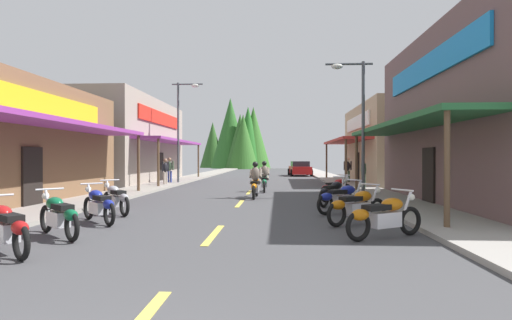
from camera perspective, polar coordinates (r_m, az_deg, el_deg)
name	(u,v)px	position (r m, az deg, el deg)	size (l,w,h in m)	color
ground	(256,185)	(27.04, 0.05, -3.46)	(9.45, 80.02, 0.10)	#424244
sidewalk_left	(169,183)	(27.96, -12.00, -3.12)	(2.23, 80.02, 0.12)	gray
sidewalk_right	(345,183)	(27.35, 12.38, -3.20)	(2.23, 80.02, 0.12)	#9E9991
centerline_dashes	(259,181)	(30.05, 0.36, -2.98)	(0.16, 56.12, 0.01)	#E0C64C
storefront_left_far	(105,141)	(31.18, -20.34, 2.47)	(9.88, 13.36, 5.83)	gray
storefront_right_far	(419,144)	(30.14, 21.88, 2.08)	(10.23, 10.90, 5.34)	tan
streetlamp_left	(182,119)	(27.31, -10.25, 5.67)	(2.03, 0.30, 6.66)	#474C51
streetlamp_right	(356,109)	(18.33, 13.80, 6.99)	(2.03, 0.30, 5.90)	#474C51
motorcycle_parked_right_0	(384,216)	(9.20, 17.48, -7.43)	(1.89, 1.18, 1.04)	black
motorcycle_parked_right_1	(357,206)	(10.93, 13.91, -6.20)	(1.78, 1.36, 1.04)	black
motorcycle_parked_right_2	(343,198)	(12.99, 12.01, -5.16)	(1.79, 1.33, 1.04)	black
motorcycle_parked_right_3	(334,192)	(14.99, 10.80, -4.43)	(1.33, 1.80, 1.04)	black
motorcycle_parked_right_4	(336,189)	(16.74, 11.12, -3.94)	(1.53, 1.64, 1.04)	black
motorcycle_parked_left_0	(6,227)	(8.62, -31.57, -7.99)	(1.75, 1.39, 1.04)	black
motorcycle_parked_left_1	(59,215)	(9.88, -25.86, -6.91)	(1.67, 1.49, 1.04)	black
motorcycle_parked_left_2	(99,205)	(11.62, -21.12, -5.82)	(1.56, 1.60, 1.04)	black
motorcycle_parked_left_3	(116,198)	(13.28, -19.01, -5.05)	(1.50, 1.67, 1.04)	black
rider_cruising_lead	(255,183)	(17.46, -0.09, -3.21)	(0.60, 2.14, 1.57)	black
rider_cruising_trailing	(264,179)	(20.73, 1.17, -2.66)	(0.60, 2.14, 1.57)	black
pedestrian_by_shop	(165,170)	(25.48, -12.55, -1.38)	(0.40, 0.51, 1.69)	#B2A599
pedestrian_browsing	(170,169)	(27.23, -11.99, -1.20)	(0.57, 0.30, 1.74)	#333F8C
pedestrian_waiting	(348,169)	(27.83, 12.69, -1.19)	(0.55, 0.35, 1.73)	#3F593F
pedestrian_strolling	(364,173)	(21.97, 14.80, -1.72)	(0.30, 0.57, 1.65)	#3F593F
parked_car_curbside	(300,169)	(39.36, 6.15, -1.21)	(2.26, 4.40, 1.40)	#B21919
treeline_backdrop	(238,138)	(67.60, -2.50, 3.03)	(12.53, 12.12, 11.66)	#255723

